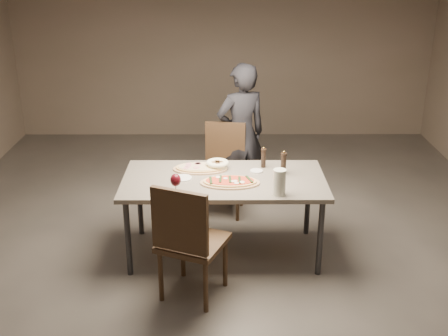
{
  "coord_description": "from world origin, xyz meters",
  "views": [
    {
      "loc": [
        -0.01,
        -4.58,
        2.69
      ],
      "look_at": [
        0.0,
        0.0,
        0.85
      ],
      "focal_mm": 45.0,
      "sensor_mm": 36.0,
      "label": 1
    }
  ],
  "objects_px": {
    "chair_near": "(187,237)",
    "chair_far": "(224,163)",
    "zucchini_pizza": "(230,182)",
    "bread_basket": "(217,164)",
    "ham_pizza": "(200,168)",
    "carafe": "(279,182)",
    "dining_table": "(224,184)",
    "diner": "(241,134)",
    "pepper_mill_left": "(263,158)"
  },
  "relations": [
    {
      "from": "zucchini_pizza",
      "to": "carafe",
      "type": "bearing_deg",
      "value": -17.72
    },
    {
      "from": "pepper_mill_left",
      "to": "chair_far",
      "type": "relative_size",
      "value": 0.21
    },
    {
      "from": "pepper_mill_left",
      "to": "chair_far",
      "type": "distance_m",
      "value": 0.83
    },
    {
      "from": "zucchini_pizza",
      "to": "diner",
      "type": "xyz_separation_m",
      "value": [
        0.14,
        1.27,
        0.01
      ]
    },
    {
      "from": "chair_near",
      "to": "dining_table",
      "type": "bearing_deg",
      "value": 91.65
    },
    {
      "from": "ham_pizza",
      "to": "bread_basket",
      "type": "bearing_deg",
      "value": 7.45
    },
    {
      "from": "zucchini_pizza",
      "to": "bread_basket",
      "type": "xyz_separation_m",
      "value": [
        -0.11,
        0.35,
        0.03
      ]
    },
    {
      "from": "bread_basket",
      "to": "pepper_mill_left",
      "type": "xyz_separation_m",
      "value": [
        0.43,
        0.04,
        0.05
      ]
    },
    {
      "from": "carafe",
      "to": "pepper_mill_left",
      "type": "bearing_deg",
      "value": 98.13
    },
    {
      "from": "bread_basket",
      "to": "pepper_mill_left",
      "type": "bearing_deg",
      "value": 5.42
    },
    {
      "from": "bread_basket",
      "to": "chair_near",
      "type": "bearing_deg",
      "value": -103.14
    },
    {
      "from": "zucchini_pizza",
      "to": "pepper_mill_left",
      "type": "relative_size",
      "value": 2.61
    },
    {
      "from": "pepper_mill_left",
      "to": "carafe",
      "type": "xyz_separation_m",
      "value": [
        0.09,
        -0.62,
        0.02
      ]
    },
    {
      "from": "zucchini_pizza",
      "to": "diner",
      "type": "bearing_deg",
      "value": 95.68
    },
    {
      "from": "chair_near",
      "to": "chair_far",
      "type": "distance_m",
      "value": 1.71
    },
    {
      "from": "chair_near",
      "to": "chair_far",
      "type": "height_order",
      "value": "chair_near"
    },
    {
      "from": "bread_basket",
      "to": "pepper_mill_left",
      "type": "distance_m",
      "value": 0.43
    },
    {
      "from": "dining_table",
      "to": "chair_far",
      "type": "distance_m",
      "value": 0.96
    },
    {
      "from": "zucchini_pizza",
      "to": "carafe",
      "type": "distance_m",
      "value": 0.47
    },
    {
      "from": "zucchini_pizza",
      "to": "chair_near",
      "type": "distance_m",
      "value": 0.74
    },
    {
      "from": "dining_table",
      "to": "carafe",
      "type": "distance_m",
      "value": 0.6
    },
    {
      "from": "bread_basket",
      "to": "carafe",
      "type": "bearing_deg",
      "value": -48.22
    },
    {
      "from": "carafe",
      "to": "chair_near",
      "type": "bearing_deg",
      "value": -151.91
    },
    {
      "from": "carafe",
      "to": "chair_near",
      "type": "relative_size",
      "value": 0.22
    },
    {
      "from": "dining_table",
      "to": "chair_near",
      "type": "height_order",
      "value": "chair_near"
    },
    {
      "from": "ham_pizza",
      "to": "diner",
      "type": "bearing_deg",
      "value": 66.13
    },
    {
      "from": "ham_pizza",
      "to": "carafe",
      "type": "xyz_separation_m",
      "value": [
        0.67,
        -0.55,
        0.1
      ]
    },
    {
      "from": "diner",
      "to": "chair_far",
      "type": "bearing_deg",
      "value": 25.14
    },
    {
      "from": "bread_basket",
      "to": "chair_near",
      "type": "distance_m",
      "value": 1.02
    },
    {
      "from": "ham_pizza",
      "to": "carafe",
      "type": "height_order",
      "value": "carafe"
    },
    {
      "from": "dining_table",
      "to": "ham_pizza",
      "type": "relative_size",
      "value": 3.6
    },
    {
      "from": "zucchini_pizza",
      "to": "carafe",
      "type": "relative_size",
      "value": 2.33
    },
    {
      "from": "dining_table",
      "to": "zucchini_pizza",
      "type": "distance_m",
      "value": 0.15
    },
    {
      "from": "bread_basket",
      "to": "diner",
      "type": "xyz_separation_m",
      "value": [
        0.25,
        0.92,
        -0.02
      ]
    },
    {
      "from": "diner",
      "to": "pepper_mill_left",
      "type": "bearing_deg",
      "value": 78.16
    },
    {
      "from": "chair_near",
      "to": "diner",
      "type": "relative_size",
      "value": 0.65
    },
    {
      "from": "dining_table",
      "to": "chair_near",
      "type": "xyz_separation_m",
      "value": [
        -0.29,
        -0.74,
        -0.12
      ]
    },
    {
      "from": "carafe",
      "to": "chair_far",
      "type": "height_order",
      "value": "carafe"
    },
    {
      "from": "dining_table",
      "to": "chair_far",
      "type": "relative_size",
      "value": 1.91
    },
    {
      "from": "zucchini_pizza",
      "to": "bread_basket",
      "type": "relative_size",
      "value": 2.49
    },
    {
      "from": "chair_far",
      "to": "dining_table",
      "type": "bearing_deg",
      "value": 98.2
    },
    {
      "from": "ham_pizza",
      "to": "chair_far",
      "type": "distance_m",
      "value": 0.8
    },
    {
      "from": "chair_far",
      "to": "diner",
      "type": "distance_m",
      "value": 0.38
    },
    {
      "from": "bread_basket",
      "to": "chair_near",
      "type": "xyz_separation_m",
      "value": [
        -0.23,
        -0.97,
        -0.23
      ]
    },
    {
      "from": "ham_pizza",
      "to": "dining_table",
      "type": "bearing_deg",
      "value": -44.12
    },
    {
      "from": "pepper_mill_left",
      "to": "chair_near",
      "type": "bearing_deg",
      "value": -122.85
    },
    {
      "from": "pepper_mill_left",
      "to": "chair_far",
      "type": "xyz_separation_m",
      "value": [
        -0.37,
        0.67,
        -0.32
      ]
    },
    {
      "from": "dining_table",
      "to": "zucchini_pizza",
      "type": "bearing_deg",
      "value": -65.72
    },
    {
      "from": "pepper_mill_left",
      "to": "zucchini_pizza",
      "type": "bearing_deg",
      "value": -128.93
    },
    {
      "from": "bread_basket",
      "to": "pepper_mill_left",
      "type": "relative_size",
      "value": 1.05
    }
  ]
}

